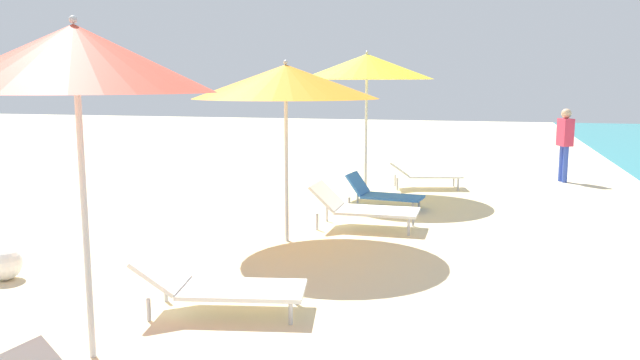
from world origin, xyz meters
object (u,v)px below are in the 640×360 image
Objects in this scene: umbrella_fourth at (286,82)px; umbrella_farthest at (367,67)px; lounger_third_shoreside at (219,285)px; beach_ball at (5,264)px; lounger_farthest_shoreside at (424,174)px; person_walking_near at (565,138)px; lounger_fourth_shoreside at (362,207)px; lounger_farthest_inland at (382,193)px; umbrella_third at (75,59)px.

umbrella_farthest is (0.31, 3.85, 0.29)m from umbrella_fourth.
lounger_third_shoreside reaches higher than beach_ball.
person_walking_near is (2.84, 1.66, 0.66)m from lounger_farthest_shoreside.
person_walking_near reaches higher than lounger_fourth_shoreside.
beach_ball is at bearing 162.57° from lounger_third_shoreside.
beach_ball is (-2.67, 0.27, -0.09)m from lounger_third_shoreside.
lounger_farthest_inland is at bearing 71.79° from umbrella_fourth.
lounger_fourth_shoreside reaches higher than beach_ball.
lounger_fourth_shoreside is 3.57m from umbrella_farthest.
lounger_farthest_inland is at bearing 71.64° from lounger_third_shoreside.
umbrella_farthest is (0.63, 7.71, 0.13)m from umbrella_third.
lounger_farthest_shoreside is at bearing 81.67° from lounger_fourth_shoreside.
person_walking_near is (3.85, 2.64, -1.48)m from umbrella_farthest.
umbrella_fourth is 1.56× the size of lounger_farthest_shoreside.
lounger_farthest_inland reaches higher than lounger_third_shoreside.
beach_ball is at bearing -134.84° from umbrella_fourth.
umbrella_third is at bearing -93.97° from lounger_farthest_inland.
umbrella_third is at bearing 44.07° from person_walking_near.
umbrella_third is at bearing -114.54° from lounger_farthest_shoreside.
lounger_third_shoreside is at bearing -90.31° from lounger_farthest_inland.
lounger_farthest_inland is (0.62, 5.32, -0.01)m from lounger_third_shoreside.
umbrella_farthest reaches higher than lounger_third_shoreside.
lounger_farthest_shoreside is (1.33, 4.83, -1.85)m from umbrella_fourth.
person_walking_near is (3.33, 5.46, 0.64)m from lounger_fourth_shoreside.
lounger_farthest_inland is at bearing 79.68° from umbrella_third.
person_walking_near reaches higher than beach_ball.
umbrella_farthest reaches higher than lounger_farthest_shoreside.
lounger_fourth_shoreside reaches higher than lounger_third_shoreside.
lounger_farthest_shoreside is (1.65, 8.69, -2.00)m from umbrella_third.
umbrella_farthest reaches higher than umbrella_third.
umbrella_fourth is 6.72× the size of beach_ball.
umbrella_farthest is at bearing 85.34° from umbrella_fourth.
beach_ball is (-3.76, -7.27, -0.12)m from lounger_farthest_shoreside.
beach_ball is at bearing -131.15° from lounger_farthest_shoreside.
umbrella_third is at bearing -94.69° from umbrella_farthest.
lounger_third_shoreside is at bearing -90.67° from umbrella_farthest.
lounger_third_shoreside is 1.04× the size of lounger_farthest_shoreside.
umbrella_third reaches higher than lounger_fourth_shoreside.
umbrella_fourth is (-0.24, 2.71, 1.88)m from lounger_third_shoreside.
lounger_third_shoreside is 1.05× the size of lounger_fourth_shoreside.
umbrella_third is 3.88m from umbrella_fourth.
lounger_farthest_shoreside is at bearing 84.45° from lounger_farthest_inland.
lounger_third_shoreside is 7.62m from lounger_farthest_shoreside.
umbrella_third is 6.89m from lounger_farthest_inland.
lounger_third_shoreside is 5.36m from lounger_farthest_inland.
lounger_farthest_inland is (0.02, 1.58, -0.06)m from lounger_fourth_shoreside.
lounger_farthest_inland is at bearing -115.72° from lounger_farthest_shoreside.
lounger_third_shoreside is 10.03m from person_walking_near.
lounger_fourth_shoreside is 4.77m from beach_ball.
umbrella_third is 5.41m from lounger_fourth_shoreside.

